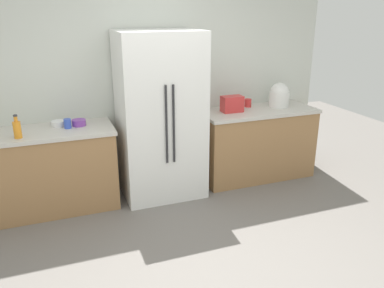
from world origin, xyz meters
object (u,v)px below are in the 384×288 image
(rice_cooker, at_px, (279,96))
(bottle_a, at_px, (17,129))
(refrigerator, at_px, (161,116))
(bowl_a, at_px, (79,123))
(cup_a, at_px, (68,124))
(cup_b, at_px, (248,103))
(toaster, at_px, (232,104))
(bowl_b, at_px, (58,124))

(rice_cooker, bearing_deg, bottle_a, -176.09)
(refrigerator, height_order, bowl_a, refrigerator)
(cup_a, xyz_separation_m, cup_b, (2.22, 0.16, 0.00))
(toaster, bearing_deg, refrigerator, -176.49)
(bowl_a, height_order, bowl_b, bowl_a)
(cup_a, distance_m, bowl_a, 0.13)
(toaster, bearing_deg, cup_b, 26.48)
(toaster, distance_m, cup_b, 0.34)
(rice_cooker, distance_m, bowl_b, 2.69)
(refrigerator, bearing_deg, bowl_b, 171.98)
(cup_a, bearing_deg, bowl_a, 26.42)
(cup_b, height_order, bowl_a, cup_b)
(toaster, height_order, bowl_b, toaster)
(refrigerator, relative_size, toaster, 7.33)
(bottle_a, distance_m, cup_b, 2.72)
(cup_a, xyz_separation_m, bowl_b, (-0.09, 0.11, -0.02))
(toaster, xyz_separation_m, cup_b, (0.30, 0.15, -0.05))
(bottle_a, distance_m, cup_a, 0.51)
(rice_cooker, distance_m, bottle_a, 3.08)
(toaster, distance_m, bottle_a, 2.41)
(toaster, bearing_deg, bowl_a, 178.57)
(rice_cooker, relative_size, cup_b, 3.00)
(rice_cooker, xyz_separation_m, cup_a, (-2.60, -0.04, -0.09))
(cup_b, bearing_deg, bowl_b, -178.71)
(rice_cooker, bearing_deg, toaster, -177.84)
(bowl_a, distance_m, bowl_b, 0.22)
(refrigerator, xyz_separation_m, cup_b, (1.22, 0.21, 0.01))
(toaster, height_order, rice_cooker, rice_cooker)
(toaster, relative_size, rice_cooker, 0.83)
(refrigerator, height_order, cup_b, refrigerator)
(refrigerator, height_order, toaster, refrigerator)
(refrigerator, distance_m, cup_b, 1.24)
(bottle_a, bearing_deg, refrigerator, 4.96)
(cup_a, bearing_deg, toaster, 0.43)
(refrigerator, relative_size, bowl_a, 12.72)
(bowl_a, bearing_deg, cup_a, -153.58)
(cup_b, height_order, bowl_b, cup_b)
(rice_cooker, bearing_deg, refrigerator, -177.06)
(bottle_a, bearing_deg, cup_b, 7.06)
(refrigerator, distance_m, bowl_a, 0.89)
(cup_a, relative_size, cup_b, 0.99)
(rice_cooker, height_order, cup_a, rice_cooker)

